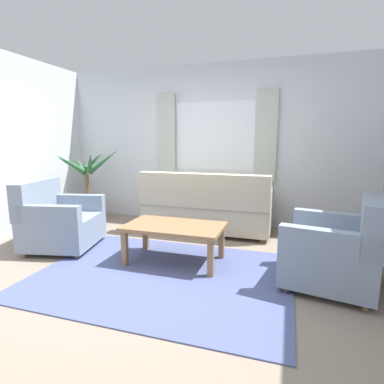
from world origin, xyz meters
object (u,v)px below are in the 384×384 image
object	(u,v)px
armchair_right	(337,251)
potted_plant	(88,191)
couch	(206,208)
coffee_table	(174,230)
armchair_left	(59,221)

from	to	relation	value
armchair_right	potted_plant	xyz separation A→B (m)	(-3.77, 1.40, 0.16)
couch	potted_plant	size ratio (longest dim) A/B	1.50
coffee_table	potted_plant	xyz separation A→B (m)	(-2.10, 1.32, 0.14)
armchair_left	coffee_table	world-z (taller)	armchair_left
couch	armchair_right	distance (m)	2.10
armchair_right	potted_plant	size ratio (longest dim) A/B	0.78
armchair_right	coffee_table	world-z (taller)	armchair_right
coffee_table	potted_plant	distance (m)	2.48
couch	coffee_table	size ratio (longest dim) A/B	1.73
armchair_right	coffee_table	size ratio (longest dim) A/B	0.89
couch	potted_plant	world-z (taller)	potted_plant
armchair_left	potted_plant	bearing A→B (deg)	9.03
armchair_left	armchair_right	xyz separation A→B (m)	(3.26, -0.08, 0.00)
couch	armchair_right	xyz separation A→B (m)	(1.63, -1.33, -0.01)
couch	potted_plant	bearing A→B (deg)	-1.90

